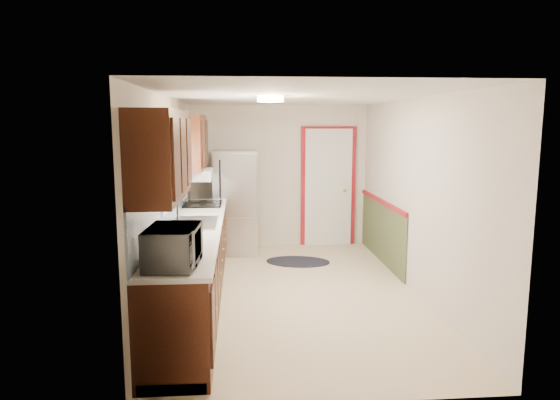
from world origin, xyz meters
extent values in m
cube|color=beige|center=(0.00, 0.00, 0.00)|extent=(3.20, 5.20, 0.12)
cube|color=white|center=(0.00, 0.00, 2.40)|extent=(3.20, 5.20, 0.12)
cube|color=beige|center=(0.00, 2.50, 1.20)|extent=(3.20, 0.10, 2.40)
cube|color=beige|center=(0.00, -2.50, 1.20)|extent=(3.20, 0.10, 2.40)
cube|color=beige|center=(-1.50, 0.00, 1.20)|extent=(0.10, 5.20, 2.40)
cube|color=beige|center=(1.50, 0.00, 1.20)|extent=(0.10, 5.20, 2.40)
cube|color=#33150B|center=(-1.20, -0.30, 0.45)|extent=(0.60, 4.00, 0.90)
cube|color=white|center=(-1.19, -0.30, 0.92)|extent=(0.63, 4.00, 0.04)
cube|color=#4E82BF|center=(-1.49, -0.30, 1.22)|extent=(0.02, 4.00, 0.55)
cube|color=#33150B|center=(-1.32, -1.60, 1.83)|extent=(0.35, 1.40, 0.75)
cube|color=#33150B|center=(-1.32, 1.10, 1.83)|extent=(0.35, 1.20, 0.75)
cube|color=white|center=(-1.49, -0.20, 1.62)|extent=(0.02, 1.00, 0.90)
cube|color=#B55921|center=(-1.44, -0.20, 1.97)|extent=(0.05, 1.12, 0.24)
cube|color=#B7B7BC|center=(-1.19, -0.20, 0.95)|extent=(0.52, 0.82, 0.02)
cube|color=white|center=(-1.27, 1.15, 1.38)|extent=(0.45, 0.60, 0.15)
cube|color=maroon|center=(0.85, 2.47, 1.00)|extent=(0.94, 0.05, 2.08)
cube|color=white|center=(0.85, 2.44, 1.00)|extent=(0.80, 0.04, 2.00)
cube|color=#434D2B|center=(1.49, 1.35, 0.45)|extent=(0.02, 2.30, 0.90)
cube|color=maroon|center=(1.48, 1.35, 0.92)|extent=(0.04, 2.30, 0.06)
cylinder|color=#FFD88C|center=(-0.30, -0.20, 2.36)|extent=(0.30, 0.30, 0.06)
imported|color=white|center=(-1.20, -1.95, 1.14)|extent=(0.36, 0.61, 0.40)
cube|color=#B7B7BC|center=(-0.73, 2.05, 0.83)|extent=(0.70, 0.66, 1.67)
cylinder|color=black|center=(-0.96, 1.69, 0.75)|extent=(0.02, 0.02, 1.17)
ellipsoid|color=black|center=(0.21, 1.38, 0.01)|extent=(1.08, 0.82, 0.01)
cube|color=black|center=(-1.19, 1.17, 0.95)|extent=(0.53, 0.64, 0.02)
camera|label=1|loc=(-0.65, -5.93, 2.09)|focal=32.00mm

